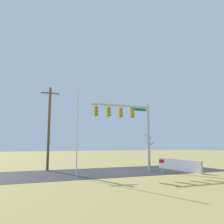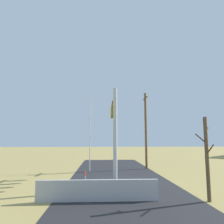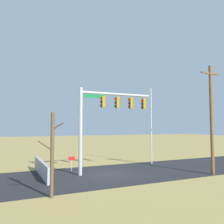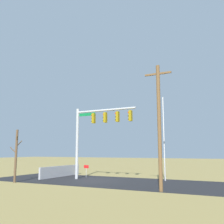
{
  "view_description": "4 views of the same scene",
  "coord_description": "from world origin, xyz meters",
  "px_view_note": "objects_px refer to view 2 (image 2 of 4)",
  "views": [
    {
      "loc": [
        -10.75,
        -21.19,
        2.58
      ],
      "look_at": [
        -1.8,
        -0.43,
        5.79
      ],
      "focal_mm": 37.31,
      "sensor_mm": 36.0,
      "label": 1
    },
    {
      "loc": [
        16.75,
        -1.5,
        3.26
      ],
      "look_at": [
        -1.78,
        -0.5,
        5.69
      ],
      "focal_mm": 33.83,
      "sensor_mm": 36.0,
      "label": 2
    },
    {
      "loc": [
        7.79,
        16.88,
        3.73
      ],
      "look_at": [
        -0.7,
        -1.08,
        5.02
      ],
      "focal_mm": 37.04,
      "sensor_mm": 36.0,
      "label": 3
    },
    {
      "loc": [
        -12.05,
        20.82,
        2.63
      ],
      "look_at": [
        -1.78,
        0.0,
        6.19
      ],
      "focal_mm": 41.26,
      "sensor_mm": 36.0,
      "label": 4
    }
  ],
  "objects_px": {
    "open_sign": "(85,176)",
    "flagpole": "(90,134)",
    "signal_mast": "(114,118)",
    "bare_tree": "(207,157)",
    "utility_pole": "(146,129)"
  },
  "relations": [
    {
      "from": "bare_tree",
      "to": "open_sign",
      "type": "height_order",
      "value": "bare_tree"
    },
    {
      "from": "utility_pole",
      "to": "open_sign",
      "type": "xyz_separation_m",
      "value": [
        9.64,
        -6.17,
        -3.58
      ]
    },
    {
      "from": "open_sign",
      "to": "flagpole",
      "type": "bearing_deg",
      "value": -179.13
    },
    {
      "from": "signal_mast",
      "to": "bare_tree",
      "type": "relative_size",
      "value": 1.51
    },
    {
      "from": "flagpole",
      "to": "bare_tree",
      "type": "bearing_deg",
      "value": 31.62
    },
    {
      "from": "flagpole",
      "to": "signal_mast",
      "type": "bearing_deg",
      "value": 19.51
    },
    {
      "from": "signal_mast",
      "to": "bare_tree",
      "type": "height_order",
      "value": "signal_mast"
    },
    {
      "from": "signal_mast",
      "to": "flagpole",
      "type": "distance_m",
      "value": 6.58
    },
    {
      "from": "flagpole",
      "to": "bare_tree",
      "type": "xyz_separation_m",
      "value": [
        11.21,
        6.9,
        -1.53
      ]
    },
    {
      "from": "flagpole",
      "to": "open_sign",
      "type": "relative_size",
      "value": 6.31
    },
    {
      "from": "flagpole",
      "to": "open_sign",
      "type": "bearing_deg",
      "value": 0.87
    },
    {
      "from": "utility_pole",
      "to": "bare_tree",
      "type": "height_order",
      "value": "utility_pole"
    },
    {
      "from": "signal_mast",
      "to": "bare_tree",
      "type": "xyz_separation_m",
      "value": [
        5.09,
        4.73,
        -2.61
      ]
    },
    {
      "from": "signal_mast",
      "to": "open_sign",
      "type": "relative_size",
      "value": 5.61
    },
    {
      "from": "flagpole",
      "to": "open_sign",
      "type": "distance_m",
      "value": 8.77
    }
  ]
}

